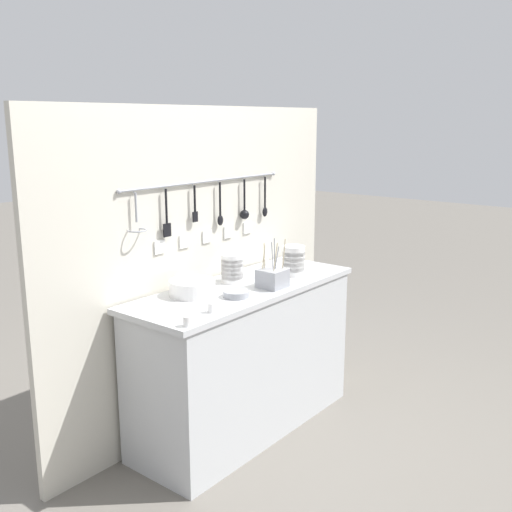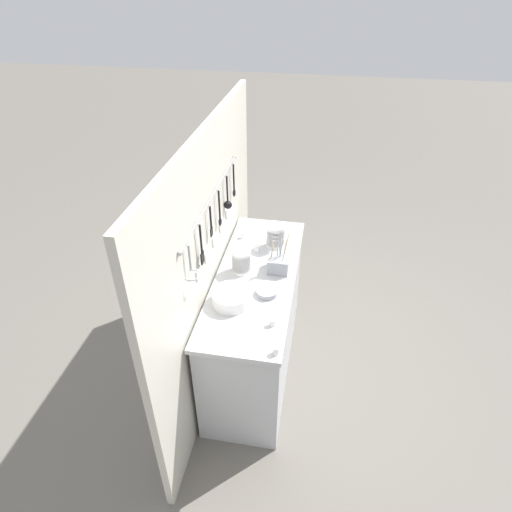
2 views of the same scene
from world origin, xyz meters
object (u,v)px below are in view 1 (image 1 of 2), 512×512
object	(u,v)px
steel_mixing_bowl	(236,294)
cup_front_left	(266,263)
cutlery_caddy	(272,278)
cup_edge_near	(211,308)
bowl_stack_tall_left	(294,261)
cup_beside_plates	(187,321)
plate_stack	(192,288)
bowl_stack_nested_right	(232,268)
cup_back_left	(268,271)

from	to	relation	value
steel_mixing_bowl	cup_front_left	bearing A→B (deg)	24.50
cutlery_caddy	cup_edge_near	bearing A→B (deg)	-176.12
cutlery_caddy	cup_front_left	size ratio (longest dim) A/B	5.82
bowl_stack_tall_left	steel_mixing_bowl	world-z (taller)	bowl_stack_tall_left
cutlery_caddy	cup_beside_plates	size ratio (longest dim) A/B	5.82
steel_mixing_bowl	cup_front_left	world-z (taller)	cup_front_left
cup_beside_plates	plate_stack	bearing A→B (deg)	41.66
bowl_stack_nested_right	cup_back_left	size ratio (longest dim) A/B	3.41
cup_back_left	cup_front_left	distance (m)	0.21
bowl_stack_tall_left	cup_beside_plates	size ratio (longest dim) A/B	3.73
steel_mixing_bowl	plate_stack	bearing A→B (deg)	120.81
cup_front_left	steel_mixing_bowl	bearing A→B (deg)	-155.50
steel_mixing_bowl	cup_back_left	bearing A→B (deg)	17.19
plate_stack	steel_mixing_bowl	xyz separation A→B (m)	(0.12, -0.20, -0.02)
plate_stack	cup_back_left	world-z (taller)	plate_stack
cup_edge_near	cup_back_left	distance (m)	0.75
steel_mixing_bowl	cup_back_left	distance (m)	0.47
cup_edge_near	steel_mixing_bowl	bearing A→B (deg)	15.27
cup_back_left	cutlery_caddy	bearing A→B (deg)	-137.74
bowl_stack_nested_right	cup_edge_near	size ratio (longest dim) A/B	3.41
cutlery_caddy	bowl_stack_tall_left	bearing A→B (deg)	11.79
bowl_stack_tall_left	cup_edge_near	world-z (taller)	bowl_stack_tall_left
bowl_stack_tall_left	steel_mixing_bowl	xyz separation A→B (m)	(-0.54, -0.02, -0.07)
steel_mixing_bowl	cutlery_caddy	distance (m)	0.26
cup_edge_near	cutlery_caddy	bearing A→B (deg)	3.88
cup_edge_near	bowl_stack_tall_left	bearing A→B (deg)	6.69
cutlery_caddy	cup_beside_plates	bearing A→B (deg)	-173.49
bowl_stack_tall_left	steel_mixing_bowl	bearing A→B (deg)	-177.66
bowl_stack_tall_left	cutlery_caddy	world-z (taller)	cutlery_caddy
steel_mixing_bowl	cup_beside_plates	bearing A→B (deg)	-165.74
cup_back_left	cup_beside_plates	xyz separation A→B (m)	(-0.93, -0.26, 0.00)
cup_edge_near	cup_front_left	size ratio (longest dim) A/B	1.00
bowl_stack_tall_left	cup_front_left	bearing A→B (deg)	75.15
bowl_stack_nested_right	plate_stack	distance (m)	0.33
cup_edge_near	cup_back_left	bearing A→B (deg)	16.49
cup_beside_plates	cutlery_caddy	bearing A→B (deg)	6.51
cup_front_left	cup_beside_plates	xyz separation A→B (m)	(-1.08, -0.40, 0.00)
steel_mixing_bowl	cup_back_left	size ratio (longest dim) A/B	2.94
bowl_stack_nested_right	steel_mixing_bowl	size ratio (longest dim) A/B	1.16
plate_stack	cup_front_left	xyz separation A→B (m)	(0.73, 0.08, -0.02)
bowl_stack_nested_right	cup_beside_plates	size ratio (longest dim) A/B	3.41
bowl_stack_nested_right	cup_back_left	distance (m)	0.26
bowl_stack_nested_right	cup_beside_plates	world-z (taller)	bowl_stack_nested_right
cup_front_left	plate_stack	bearing A→B (deg)	-173.65
cutlery_caddy	cup_beside_plates	xyz separation A→B (m)	(-0.73, -0.08, -0.03)
bowl_stack_nested_right	cup_beside_plates	xyz separation A→B (m)	(-0.68, -0.32, -0.06)
steel_mixing_bowl	cup_edge_near	size ratio (longest dim) A/B	2.94
plate_stack	cup_front_left	world-z (taller)	plate_stack
bowl_stack_tall_left	cutlery_caddy	distance (m)	0.29
cup_back_left	cup_front_left	size ratio (longest dim) A/B	1.00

